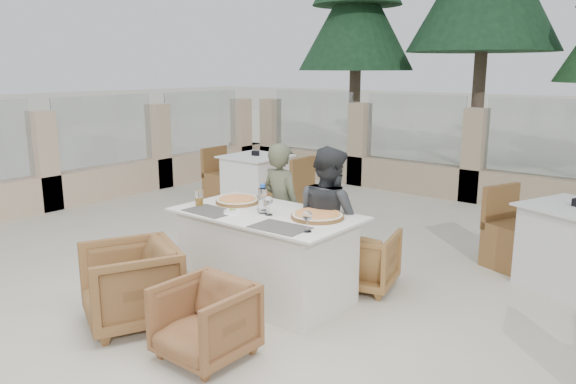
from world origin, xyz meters
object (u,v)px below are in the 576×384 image
Objects in this scene: pizza_left at (237,200)px; bg_table_b at (573,248)px; wine_glass_centre at (261,200)px; armchair_near_right at (205,321)px; dining_table at (266,255)px; olive_dish at (232,211)px; beer_glass_left at (199,198)px; armchair_near_left at (131,285)px; diner_right at (329,221)px; diner_left at (281,208)px; water_bottle at (263,199)px; armchair_far_right at (363,259)px; pizza_right at (317,215)px; beer_glass_right at (310,202)px; armchair_far_left at (279,245)px; wine_glass_near at (269,205)px; bg_table_a at (256,182)px; wine_glass_corner at (307,220)px.

pizza_left is 0.24× the size of bg_table_b.
wine_glass_centre is 1.34m from armchair_near_right.
dining_table is 14.55× the size of olive_dish.
armchair_near_left is (0.16, -0.89, -0.52)m from beer_glass_left.
diner_right is (0.00, 1.49, 0.39)m from armchair_near_right.
water_bottle is at bearing 121.81° from diner_left.
bg_table_b is (2.24, 2.11, -0.41)m from olive_dish.
pizza_left is 1.26m from armchair_near_left.
wine_glass_centre is at bearing 33.21° from armchair_far_right.
wine_glass_centre is 0.28m from olive_dish.
armchair_near_left is (-0.28, -0.87, -0.47)m from olive_dish.
pizza_right is 0.30m from beer_glass_right.
armchair_near_right is (0.84, -0.00, -0.05)m from armchair_near_left.
armchair_far_left is 1.01× the size of armchair_near_right.
wine_glass_centre is at bearing -117.83° from bg_table_b.
bg_table_b is (2.68, 2.09, -0.46)m from beer_glass_left.
armchair_far_left is 0.45× the size of diner_right.
armchair_near_right is 0.46× the size of diner_left.
wine_glass_near reaches higher than armchair_near_left.
olive_dish is 0.85m from diner_right.
beer_glass_right is at bearing -40.01° from bg_table_a.
pizza_right is 3.46m from bg_table_a.
water_bottle is 1.39× the size of wine_glass_centre.
wine_glass_corner is at bearing -19.11° from wine_glass_near.
water_bottle reaches higher than olive_dish.
armchair_near_right is (0.14, -1.40, -0.56)m from beer_glass_right.
olive_dish reaches higher than dining_table.
wine_glass_near is at bearing 106.45° from armchair_near_right.
armchair_near_right is 1.82m from diner_left.
pizza_left is 0.35m from beer_glass_left.
dining_table is at bearing -124.00° from beer_glass_right.
wine_glass_near is at bearing -46.73° from bg_table_a.
bg_table_b is (1.67, 1.49, -0.28)m from diner_right.
olive_dish is (-0.20, -0.20, 0.41)m from dining_table.
diner_left is (-0.67, 1.65, 0.37)m from armchair_near_right.
wine_glass_near is at bearing -28.14° from wine_glass_centre.
armchair_near_left is 0.55× the size of diner_left.
bg_table_b is at bearing -6.13° from bg_table_a.
wine_glass_corner is at bearing 129.04° from diner_right.
pizza_right is 2.39× the size of wine_glass_corner.
armchair_near_left is at bearing -179.51° from armchair_near_right.
wine_glass_centre is (0.34, -0.05, 0.07)m from pizza_left.
pizza_right is 0.61× the size of armchair_near_left.
wine_glass_corner is 0.11× the size of bg_table_b.
water_bottle is 1.28m from armchair_near_right.
pizza_right reaches higher than pizza_left.
armchair_far_left is at bearing 156.34° from beer_glass_right.
armchair_far_left is 2.72m from bg_table_b.
armchair_far_left is (-0.12, 0.77, -0.52)m from olive_dish.
beer_glass_left is 0.11× the size of diner_left.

